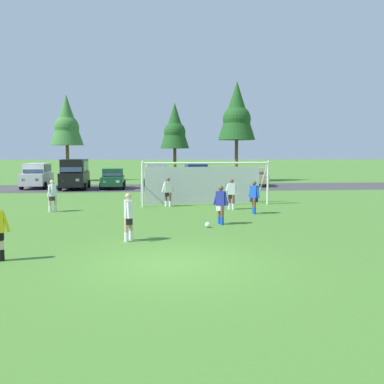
{
  "coord_description": "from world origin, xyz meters",
  "views": [
    {
      "loc": [
        -0.58,
        -11.03,
        2.96
      ],
      "look_at": [
        1.46,
        8.39,
        1.18
      ],
      "focal_mm": 39.12,
      "sensor_mm": 36.0,
      "label": 1
    }
  ],
  "objects_px": {
    "player_midfield_center": "(231,194)",
    "parked_car_slot_right": "(232,177)",
    "player_defender_far": "(128,217)",
    "parked_car_slot_far_left": "(37,175)",
    "parked_car_slot_center_right": "(196,174)",
    "player_striker_near": "(52,196)",
    "soccer_goal": "(204,182)",
    "soccer_ball": "(208,225)",
    "parked_car_slot_center_left": "(113,178)",
    "parked_car_slot_center": "(156,174)",
    "player_winger_left": "(254,197)",
    "parked_car_slot_far_right": "(254,176)",
    "parked_car_slot_left": "(75,173)",
    "player_trailing_back": "(221,205)",
    "player_winger_right": "(168,192)"
  },
  "relations": [
    {
      "from": "player_midfield_center",
      "to": "parked_car_slot_right",
      "type": "height_order",
      "value": "parked_car_slot_right"
    },
    {
      "from": "player_defender_far",
      "to": "parked_car_slot_far_left",
      "type": "bearing_deg",
      "value": 110.98
    },
    {
      "from": "player_midfield_center",
      "to": "player_defender_far",
      "type": "bearing_deg",
      "value": -123.58
    },
    {
      "from": "parked_car_slot_center_right",
      "to": "parked_car_slot_right",
      "type": "relative_size",
      "value": 1.08
    },
    {
      "from": "player_striker_near",
      "to": "parked_car_slot_right",
      "type": "xyz_separation_m",
      "value": [
        12.62,
        16.06,
        0.05
      ]
    },
    {
      "from": "player_midfield_center",
      "to": "parked_car_slot_right",
      "type": "distance_m",
      "value": 16.46
    },
    {
      "from": "soccer_goal",
      "to": "parked_car_slot_far_left",
      "type": "xyz_separation_m",
      "value": [
        -12.85,
        12.97,
        -0.18
      ]
    },
    {
      "from": "soccer_ball",
      "to": "soccer_goal",
      "type": "bearing_deg",
      "value": 83.43
    },
    {
      "from": "soccer_ball",
      "to": "parked_car_slot_center_left",
      "type": "relative_size",
      "value": 0.05
    },
    {
      "from": "player_defender_far",
      "to": "parked_car_slot_center",
      "type": "distance_m",
      "value": 24.09
    },
    {
      "from": "player_winger_left",
      "to": "parked_car_slot_far_right",
      "type": "xyz_separation_m",
      "value": [
        4.63,
        17.91,
        0.05
      ]
    },
    {
      "from": "parked_car_slot_left",
      "to": "parked_car_slot_center",
      "type": "bearing_deg",
      "value": 17.65
    },
    {
      "from": "player_defender_far",
      "to": "player_winger_left",
      "type": "bearing_deg",
      "value": 45.31
    },
    {
      "from": "player_midfield_center",
      "to": "parked_car_slot_center",
      "type": "relative_size",
      "value": 0.35
    },
    {
      "from": "player_midfield_center",
      "to": "parked_car_slot_far_right",
      "type": "distance_m",
      "value": 17.07
    },
    {
      "from": "parked_car_slot_far_left",
      "to": "parked_car_slot_far_right",
      "type": "xyz_separation_m",
      "value": [
        19.41,
        0.67,
        -0.24
      ]
    },
    {
      "from": "parked_car_slot_far_left",
      "to": "parked_car_slot_center",
      "type": "distance_m",
      "value": 10.31
    },
    {
      "from": "parked_car_slot_right",
      "to": "parked_car_slot_far_right",
      "type": "relative_size",
      "value": 1.0
    },
    {
      "from": "player_midfield_center",
      "to": "parked_car_slot_far_right",
      "type": "bearing_deg",
      "value": 71.49
    },
    {
      "from": "parked_car_slot_left",
      "to": "parked_car_slot_center_right",
      "type": "xyz_separation_m",
      "value": [
        10.5,
        1.74,
        -0.23
      ]
    },
    {
      "from": "player_winger_left",
      "to": "player_trailing_back",
      "type": "relative_size",
      "value": 1.0
    },
    {
      "from": "soccer_goal",
      "to": "parked_car_slot_center_right",
      "type": "relative_size",
      "value": 1.63
    },
    {
      "from": "player_winger_right",
      "to": "parked_car_slot_center",
      "type": "bearing_deg",
      "value": 91.55
    },
    {
      "from": "parked_car_slot_left",
      "to": "parked_car_slot_center_right",
      "type": "relative_size",
      "value": 1.05
    },
    {
      "from": "soccer_ball",
      "to": "parked_car_slot_far_left",
      "type": "distance_m",
      "value": 24.07
    },
    {
      "from": "player_defender_far",
      "to": "player_winger_right",
      "type": "relative_size",
      "value": 1.0
    },
    {
      "from": "parked_car_slot_center",
      "to": "soccer_goal",
      "type": "bearing_deg",
      "value": -79.45
    },
    {
      "from": "player_striker_near",
      "to": "player_winger_right",
      "type": "relative_size",
      "value": 1.0
    },
    {
      "from": "player_defender_far",
      "to": "parked_car_slot_left",
      "type": "height_order",
      "value": "parked_car_slot_left"
    },
    {
      "from": "parked_car_slot_center_left",
      "to": "parked_car_slot_center_right",
      "type": "height_order",
      "value": "parked_car_slot_center_right"
    },
    {
      "from": "parked_car_slot_left",
      "to": "parked_car_slot_right",
      "type": "distance_m",
      "value": 14.02
    },
    {
      "from": "player_defender_far",
      "to": "player_trailing_back",
      "type": "bearing_deg",
      "value": 39.19
    },
    {
      "from": "soccer_goal",
      "to": "parked_car_slot_left",
      "type": "height_order",
      "value": "soccer_goal"
    },
    {
      "from": "parked_car_slot_center",
      "to": "parked_car_slot_left",
      "type": "bearing_deg",
      "value": -162.35
    },
    {
      "from": "soccer_ball",
      "to": "player_winger_left",
      "type": "height_order",
      "value": "player_winger_left"
    },
    {
      "from": "parked_car_slot_center",
      "to": "parked_car_slot_right",
      "type": "height_order",
      "value": "parked_car_slot_center"
    },
    {
      "from": "parked_car_slot_far_left",
      "to": "parked_car_slot_center_right",
      "type": "height_order",
      "value": "same"
    },
    {
      "from": "soccer_ball",
      "to": "parked_car_slot_center",
      "type": "relative_size",
      "value": 0.05
    },
    {
      "from": "player_trailing_back",
      "to": "player_striker_near",
      "type": "bearing_deg",
      "value": 149.17
    },
    {
      "from": "soccer_ball",
      "to": "player_winger_left",
      "type": "distance_m",
      "value": 4.67
    },
    {
      "from": "soccer_ball",
      "to": "player_midfield_center",
      "type": "relative_size",
      "value": 0.13
    },
    {
      "from": "parked_car_slot_center_left",
      "to": "parked_car_slot_far_left",
      "type": "bearing_deg",
      "value": 169.6
    },
    {
      "from": "parked_car_slot_center_left",
      "to": "parked_car_slot_far_right",
      "type": "distance_m",
      "value": 12.97
    },
    {
      "from": "parked_car_slot_far_left",
      "to": "player_striker_near",
      "type": "bearing_deg",
      "value": -73.15
    },
    {
      "from": "parked_car_slot_far_left",
      "to": "parked_car_slot_center_right",
      "type": "bearing_deg",
      "value": 1.73
    },
    {
      "from": "player_midfield_center",
      "to": "parked_car_slot_center_right",
      "type": "distance_m",
      "value": 15.94
    },
    {
      "from": "soccer_goal",
      "to": "player_striker_near",
      "type": "relative_size",
      "value": 4.59
    },
    {
      "from": "player_midfield_center",
      "to": "parked_car_slot_center_left",
      "type": "bearing_deg",
      "value": 117.39
    },
    {
      "from": "player_midfield_center",
      "to": "player_trailing_back",
      "type": "relative_size",
      "value": 1.0
    },
    {
      "from": "player_winger_left",
      "to": "parked_car_slot_left",
      "type": "xyz_separation_m",
      "value": [
        -11.37,
        15.92,
        0.52
      ]
    }
  ]
}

